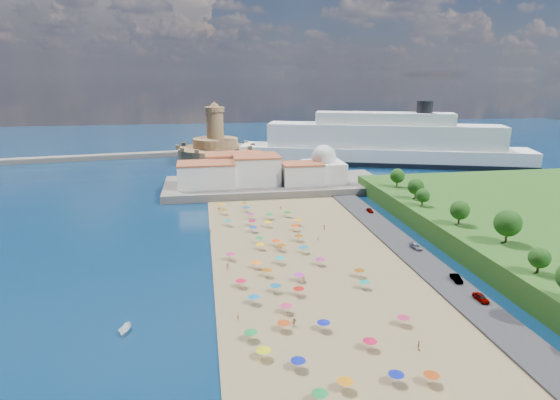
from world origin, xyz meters
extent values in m
plane|color=#071938|center=(0.00, 0.00, 0.00)|extent=(700.00, 700.00, 0.00)
cube|color=#59544C|center=(10.00, 73.00, 1.50)|extent=(90.00, 36.00, 3.00)
cube|color=#59544C|center=(-12.00, 108.00, 1.20)|extent=(18.00, 70.00, 2.40)
cube|color=#59544C|center=(-110.00, 153.00, 1.30)|extent=(199.03, 34.77, 2.60)
cube|color=silver|center=(-18.00, 69.00, 7.50)|extent=(22.00, 14.00, 9.00)
cube|color=silver|center=(2.00, 71.00, 8.50)|extent=(18.00, 16.00, 11.00)
cube|color=silver|center=(20.00, 67.00, 7.00)|extent=(16.00, 12.00, 8.00)
cube|color=silver|center=(-6.00, 83.00, 8.00)|extent=(24.00, 14.00, 10.00)
cube|color=silver|center=(30.00, 71.00, 7.00)|extent=(16.00, 16.00, 8.00)
sphere|color=silver|center=(30.00, 71.00, 13.00)|extent=(10.00, 10.00, 10.00)
cylinder|color=silver|center=(30.00, 71.00, 16.80)|extent=(1.20, 1.20, 1.60)
cylinder|color=#A37B51|center=(-12.00, 138.00, 4.00)|extent=(40.00, 40.00, 8.00)
cylinder|color=#A37B51|center=(-12.00, 138.00, 10.50)|extent=(24.00, 24.00, 5.00)
cylinder|color=#A37B51|center=(-12.00, 138.00, 20.00)|extent=(9.00, 9.00, 14.00)
cylinder|color=#A37B51|center=(-12.00, 138.00, 28.20)|extent=(10.40, 10.40, 2.40)
cone|color=#A37B51|center=(-12.00, 138.00, 30.90)|extent=(6.00, 6.00, 3.00)
cube|color=black|center=(74.20, 118.35, 1.21)|extent=(150.04, 69.21, 2.43)
cube|color=white|center=(74.20, 118.35, 4.49)|extent=(148.96, 68.51, 8.99)
cube|color=white|center=(74.20, 118.35, 14.98)|extent=(119.30, 55.19, 11.98)
cube|color=white|center=(74.20, 118.35, 23.96)|extent=(70.70, 35.51, 5.99)
cylinder|color=black|center=(93.13, 111.99, 29.95)|extent=(7.99, 7.99, 5.99)
cylinder|color=gray|center=(1.34, 30.22, 1.25)|extent=(0.07, 0.07, 2.00)
cone|color=#168045|center=(1.34, 30.22, 2.15)|extent=(2.50, 2.50, 0.60)
cylinder|color=gray|center=(-5.64, -49.90, 1.25)|extent=(0.07, 0.07, 2.00)
cone|color=#0B1A97|center=(-5.64, -49.90, 2.15)|extent=(2.50, 2.50, 0.60)
cylinder|color=gray|center=(-0.26, 22.41, 1.25)|extent=(0.07, 0.07, 2.00)
cone|color=#E2B10C|center=(-0.26, 22.41, 2.15)|extent=(2.50, 2.50, 0.60)
cylinder|color=gray|center=(1.32, -39.15, 1.25)|extent=(0.07, 0.07, 2.00)
cone|color=#0C17A2|center=(1.32, -39.15, 2.15)|extent=(2.50, 2.50, 0.60)
cylinder|color=gray|center=(8.25, -9.54, 1.25)|extent=(0.07, 0.07, 2.00)
cone|color=#A02272|center=(8.25, -9.54, 2.15)|extent=(2.50, 2.50, 0.60)
cylinder|color=gray|center=(-5.28, 17.99, 1.25)|extent=(0.07, 0.07, 2.00)
cone|color=#0D49B2|center=(-5.28, 17.99, 2.15)|extent=(2.50, 2.50, 0.60)
cylinder|color=gray|center=(-5.90, -38.06, 1.25)|extent=(0.07, 0.07, 2.00)
cone|color=#B73A0E|center=(-5.90, -38.06, 2.15)|extent=(2.50, 2.50, 0.60)
cylinder|color=gray|center=(15.51, -17.66, 1.25)|extent=(0.07, 0.07, 2.00)
cone|color=brown|center=(15.51, -17.66, 2.15)|extent=(2.50, 2.50, 0.60)
cylinder|color=gray|center=(-10.14, -26.85, 1.25)|extent=(0.07, 0.07, 2.00)
cone|color=#0D6CAD|center=(-10.14, -26.85, 2.15)|extent=(2.50, 2.50, 0.60)
cylinder|color=gray|center=(-13.34, -2.38, 1.25)|extent=(0.07, 0.07, 2.00)
cone|color=#BB285F|center=(-13.34, -2.38, 2.15)|extent=(2.50, 2.50, 0.60)
cylinder|color=gray|center=(-1.43, -6.99, 1.25)|extent=(0.07, 0.07, 2.00)
cone|color=#119E95|center=(-1.43, -6.99, 2.15)|extent=(2.50, 2.50, 0.60)
cylinder|color=gray|center=(-12.08, -18.66, 1.25)|extent=(0.07, 0.07, 2.00)
cone|color=red|center=(-12.08, -18.66, 2.15)|extent=(2.50, 2.50, 0.60)
cylinder|color=gray|center=(-4.99, 24.08, 1.25)|extent=(0.07, 0.07, 2.00)
cone|color=#AB0D45|center=(-4.99, 24.08, 2.15)|extent=(2.50, 2.50, 0.60)
cylinder|color=gray|center=(0.20, -56.14, 1.25)|extent=(0.07, 0.07, 2.00)
cone|color=#CA770B|center=(0.20, -56.14, 2.15)|extent=(2.50, 2.50, 0.60)
cylinder|color=gray|center=(8.28, -55.84, 1.25)|extent=(0.07, 0.07, 2.00)
cone|color=#0B1994|center=(8.28, -55.84, 2.15)|extent=(2.50, 2.50, 0.60)
cylinder|color=gray|center=(-10.70, -46.17, 1.25)|extent=(0.07, 0.07, 2.00)
cone|color=#C4CE0B|center=(-10.70, -46.17, 2.15)|extent=(2.50, 2.50, 0.60)
cylinder|color=gray|center=(13.48, -56.87, 1.25)|extent=(0.07, 0.07, 2.00)
cone|color=#A43B0D|center=(13.48, -56.87, 2.15)|extent=(2.50, 2.50, 0.60)
cylinder|color=gray|center=(-7.55, -8.83, 1.25)|extent=(0.07, 0.07, 2.00)
cone|color=orange|center=(-7.55, -8.83, 2.15)|extent=(2.50, 2.50, 0.60)
cylinder|color=gray|center=(-0.31, -24.63, 1.25)|extent=(0.07, 0.07, 2.00)
cone|color=#A3130D|center=(-0.31, -24.63, 2.15)|extent=(2.50, 2.50, 0.60)
cylinder|color=gray|center=(-12.30, 25.29, 1.25)|extent=(0.07, 0.07, 2.00)
cone|color=#0E7F85|center=(-12.30, 25.29, 2.15)|extent=(2.50, 2.50, 0.60)
cylinder|color=gray|center=(-4.67, 8.35, 1.25)|extent=(0.07, 0.07, 2.00)
cone|color=#178235|center=(-4.67, 8.35, 2.15)|extent=(2.50, 2.50, 0.60)
cylinder|color=gray|center=(7.30, 17.29, 1.25)|extent=(0.07, 0.07, 2.00)
cone|color=#F13A0A|center=(7.30, 17.29, 2.15)|extent=(2.50, 2.50, 0.60)
cylinder|color=gray|center=(6.48, 8.22, 1.25)|extent=(0.07, 0.07, 2.00)
cone|color=#8E430C|center=(6.48, 8.22, 2.15)|extent=(2.50, 2.50, 0.60)
cylinder|color=gray|center=(-5.25, 45.47, 1.25)|extent=(0.07, 0.07, 2.00)
cone|color=#7E6E0B|center=(-5.25, 45.47, 2.15)|extent=(2.50, 2.50, 0.60)
cylinder|color=gray|center=(-12.20, -40.26, 1.25)|extent=(0.07, 0.07, 2.00)
cone|color=#178137|center=(-12.20, -40.26, 2.15)|extent=(2.50, 2.50, 0.60)
cylinder|color=gray|center=(-4.18, -58.16, 1.25)|extent=(0.07, 0.07, 2.00)
cone|color=#157936|center=(-4.18, -58.16, 2.15)|extent=(2.50, 2.50, 0.60)
cylinder|color=gray|center=(0.46, 1.65, 1.25)|extent=(0.07, 0.07, 2.00)
cone|color=#904D0D|center=(0.46, 1.65, 2.15)|extent=(2.50, 2.50, 0.60)
cylinder|color=gray|center=(-12.93, 37.80, 1.25)|extent=(0.07, 0.07, 2.00)
cone|color=#88630C|center=(-12.93, 37.80, 2.15)|extent=(2.50, 2.50, 0.60)
cylinder|color=gray|center=(-13.65, 45.24, 1.25)|extent=(0.07, 0.07, 2.00)
cone|color=orange|center=(-13.65, 45.24, 2.15)|extent=(2.50, 2.50, 0.60)
cylinder|color=gray|center=(-4.23, -31.65, 1.25)|extent=(0.07, 0.07, 2.00)
cone|color=#C62A59|center=(-4.23, -31.65, 2.15)|extent=(2.50, 2.50, 0.60)
cylinder|color=gray|center=(5.99, -0.81, 1.25)|extent=(0.07, 0.07, 2.00)
cone|color=#0F678B|center=(5.99, -0.81, 2.15)|extent=(2.50, 2.50, 0.60)
cylinder|color=gray|center=(16.53, -39.88, 1.25)|extent=(0.07, 0.07, 2.00)
cone|color=#AE2550|center=(16.53, -39.88, 2.15)|extent=(2.50, 2.50, 0.60)
cylinder|color=gray|center=(-5.19, 39.72, 1.25)|extent=(0.07, 0.07, 2.00)
cone|color=#0F538B|center=(-5.19, 39.72, 2.15)|extent=(2.50, 2.50, 0.60)
cylinder|color=gray|center=(14.52, -23.81, 1.25)|extent=(0.07, 0.07, 2.00)
cone|color=#0F8A7E|center=(14.52, -23.81, 2.15)|extent=(2.50, 2.50, 0.60)
cylinder|color=gray|center=(9.34, 22.55, 1.25)|extent=(0.07, 0.07, 2.00)
cone|color=orange|center=(9.34, 22.55, 2.15)|extent=(2.50, 2.50, 0.60)
cylinder|color=gray|center=(-5.03, 3.36, 1.25)|extent=(0.07, 0.07, 2.00)
cone|color=#FF9E0D|center=(-5.03, 3.36, 2.15)|extent=(2.50, 2.50, 0.60)
cylinder|color=gray|center=(-4.92, -22.36, 1.25)|extent=(0.07, 0.07, 2.00)
cone|color=#0F5E8B|center=(-4.92, -22.36, 2.15)|extent=(2.50, 2.50, 0.60)
cylinder|color=gray|center=(-5.59, -13.96, 1.25)|extent=(0.07, 0.07, 2.00)
cone|color=#8E4D0C|center=(-5.59, -13.96, 2.15)|extent=(2.50, 2.50, 0.60)
cylinder|color=gray|center=(7.52, -46.45, 1.25)|extent=(0.07, 0.07, 2.00)
cone|color=#B40E3A|center=(7.52, -46.45, 2.15)|extent=(2.50, 2.50, 0.60)
cylinder|color=gray|center=(-0.39, 5.27, 1.25)|extent=(0.07, 0.07, 2.00)
cone|color=#E6420A|center=(-0.39, 5.27, 2.15)|extent=(2.50, 2.50, 0.60)
cylinder|color=gray|center=(7.61, 31.60, 1.25)|extent=(0.07, 0.07, 2.00)
cone|color=#1B8016|center=(7.61, 31.60, 2.15)|extent=(2.50, 2.50, 0.60)
cylinder|color=gray|center=(-4.55, 31.48, 1.25)|extent=(0.07, 0.07, 2.00)
cone|color=#B82767|center=(-4.55, 31.48, 2.15)|extent=(2.50, 2.50, 0.60)
cylinder|color=gray|center=(1.19, -17.68, 1.25)|extent=(0.07, 0.07, 2.00)
cone|color=#B426AB|center=(1.19, -17.68, 2.15)|extent=(2.50, 2.50, 0.60)
imported|color=tan|center=(-17.71, 18.20, 1.07)|extent=(0.81, 1.17, 1.65)
imported|color=tan|center=(-13.89, -32.70, 1.13)|extent=(0.45, 0.66, 1.75)
imported|color=tan|center=(2.48, -16.67, 1.03)|extent=(0.88, 0.71, 1.56)
imported|color=tan|center=(-14.43, 41.62, 1.10)|extent=(1.08, 0.79, 1.70)
imported|color=tan|center=(6.74, 40.28, 1.09)|extent=(1.13, 0.72, 1.67)
imported|color=tan|center=(15.69, -48.00, 1.15)|extent=(0.78, 1.14, 1.81)
imported|color=tan|center=(11.95, 7.57, 1.19)|extent=(0.79, 0.81, 1.88)
imported|color=tan|center=(16.21, 16.73, 1.10)|extent=(0.51, 1.58, 1.70)
imported|color=tan|center=(-14.33, -8.62, 1.16)|extent=(0.95, 0.77, 1.81)
imported|color=tan|center=(-3.73, -36.80, 1.13)|extent=(1.70, 1.16, 1.76)
imported|color=white|center=(-34.57, -33.56, 0.71)|extent=(2.57, 3.95, 1.43)
imported|color=gray|center=(36.00, 31.38, 1.34)|extent=(1.56, 3.76, 1.27)
imported|color=gray|center=(36.00, -24.43, 1.40)|extent=(1.89, 4.36, 1.40)
imported|color=gray|center=(36.00, -34.06, 1.42)|extent=(1.83, 4.29, 1.45)
imported|color=gray|center=(36.00, -3.84, 1.36)|extent=(2.30, 4.69, 1.31)
cylinder|color=#382314|center=(48.08, -34.13, 7.22)|extent=(0.50, 0.50, 2.45)
sphere|color=#14380F|center=(48.08, -34.13, 9.43)|extent=(4.41, 4.41, 4.41)
cylinder|color=#382314|center=(52.84, -16.66, 7.81)|extent=(0.50, 0.50, 3.62)
sphere|color=#14380F|center=(52.84, -16.66, 11.07)|extent=(6.51, 6.51, 6.51)
cylinder|color=#382314|center=(49.27, -1.23, 7.46)|extent=(0.50, 0.50, 2.92)
sphere|color=#14380F|center=(49.27, -1.23, 10.09)|extent=(5.26, 5.26, 5.26)
cylinder|color=#382314|center=(47.98, 18.09, 7.20)|extent=(0.50, 0.50, 2.40)
sphere|color=#14380F|center=(47.98, 18.09, 9.36)|extent=(4.32, 4.32, 4.32)
cylinder|color=#382314|center=(49.60, 26.57, 7.49)|extent=(0.50, 0.50, 2.97)
sphere|color=#14380F|center=(49.60, 26.57, 10.16)|extent=(5.35, 5.35, 5.35)
cylinder|color=#382314|center=(50.61, 43.83, 7.46)|extent=(0.50, 0.50, 2.92)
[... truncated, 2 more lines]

